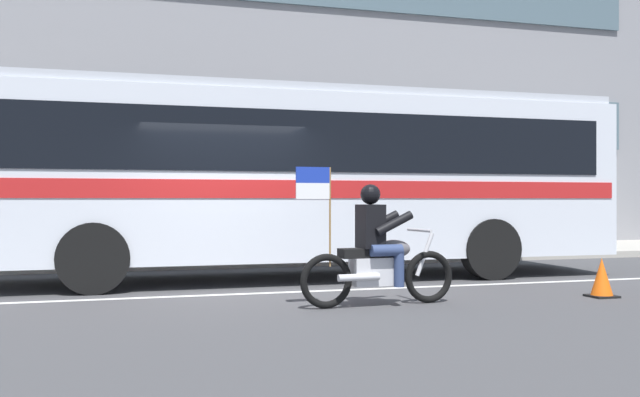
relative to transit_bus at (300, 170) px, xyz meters
name	(u,v)px	position (x,y,z in m)	size (l,w,h in m)	color
ground_plane	(225,289)	(-1.52, -1.19, -1.88)	(60.00, 60.00, 0.00)	#3D3D3F
sidewalk_curb	(187,258)	(-1.52, 3.91, -1.81)	(28.00, 3.80, 0.15)	#A39E93
lane_center_stripe	(231,294)	(-1.52, -1.79, -1.88)	(26.60, 0.14, 0.01)	silver
office_building_facade	(177,52)	(-1.52, 6.19, 3.18)	(28.00, 0.89, 10.10)	gray
transit_bus	(300,170)	(0.00, 0.00, 0.00)	(11.08, 2.65, 3.22)	silver
motorcycle_with_rider	(377,254)	(0.09, -3.42, -1.22)	(2.19, 0.64, 1.78)	black
traffic_cone	(602,279)	(3.40, -3.58, -1.63)	(0.36, 0.36, 0.55)	#EA590F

